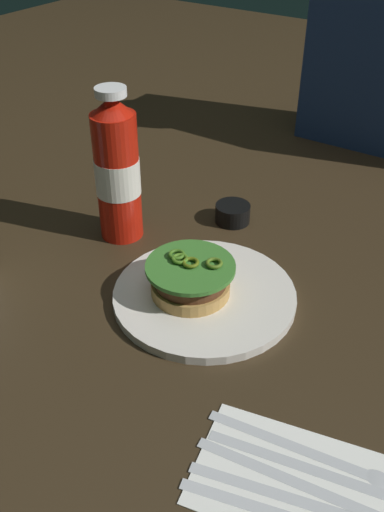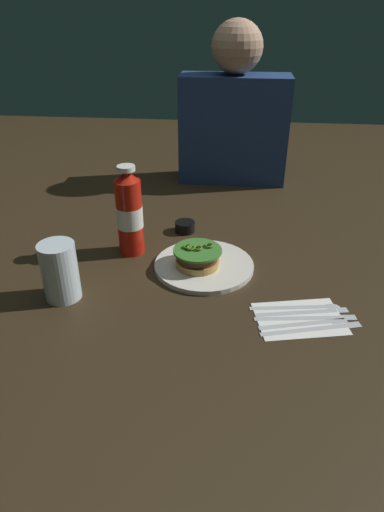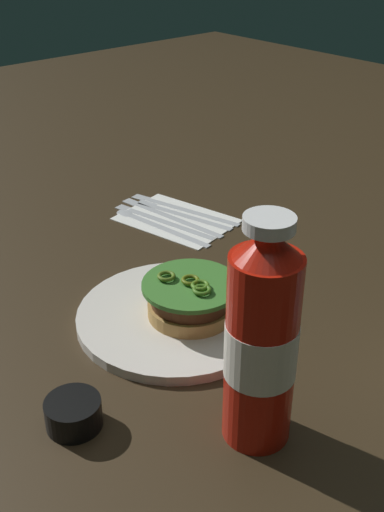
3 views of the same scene
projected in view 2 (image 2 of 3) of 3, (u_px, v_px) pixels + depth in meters
The scene contains 13 objects.
ground_plane at pixel (190, 257), 1.18m from camera, with size 3.00×3.00×0.00m, color #312415.
dinner_plate at pixel (204, 265), 1.13m from camera, with size 0.25×0.25×0.01m, color silver.
burger_sandwich at pixel (197, 257), 1.11m from camera, with size 0.12×0.12×0.05m.
ketchup_bottle at pixel (129, 213), 1.15m from camera, with size 0.07×0.07×0.24m.
water_glass at pixel (60, 271), 0.99m from camera, with size 0.08×0.08×0.14m, color silver.
condiment_cup at pixel (185, 227), 1.30m from camera, with size 0.06×0.06×0.03m, color black.
napkin at pixel (299, 318), 0.95m from camera, with size 0.18×0.13×0.00m, color white.
steak_knife at pixel (318, 327), 0.92m from camera, with size 0.21×0.07×0.00m.
fork_utensil at pixel (311, 322), 0.94m from camera, with size 0.19×0.06×0.00m.
table_knife at pixel (312, 317), 0.95m from camera, with size 0.22×0.04×0.00m.
butter_knife at pixel (308, 311), 0.97m from camera, with size 0.20×0.06×0.00m.
spoon_utensil at pixel (308, 306), 0.99m from camera, with size 0.20×0.04×0.00m.
diner_person at pixel (234, 115), 1.56m from camera, with size 0.38×0.17×0.54m.
Camera 2 is at (0.11, -1.01, 0.60)m, focal length 31.28 mm.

